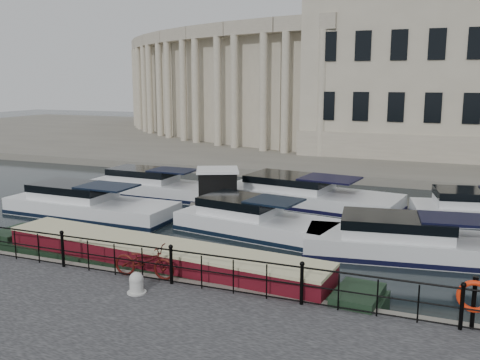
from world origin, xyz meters
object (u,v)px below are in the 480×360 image
mooring_bollard (136,283)px  harbour_hut (218,191)px  bicycle (144,261)px  life_ring_post (474,297)px  narrowboat (158,267)px

mooring_bollard → harbour_hut: harbour_hut is taller
mooring_bollard → harbour_hut: 12.39m
bicycle → life_ring_post: 9.28m
bicycle → narrowboat: size_ratio=0.13×
harbour_hut → bicycle: bearing=-102.3°
narrowboat → harbour_hut: size_ratio=4.19×
bicycle → harbour_hut: 11.18m
mooring_bollard → life_ring_post: (8.84, 1.08, 0.55)m
mooring_bollard → life_ring_post: size_ratio=0.46×
mooring_bollard → narrowboat: (-0.79, 2.54, -0.48)m
bicycle → harbour_hut: size_ratio=0.56×
narrowboat → harbour_hut: 9.76m
mooring_bollard → bicycle: bearing=111.0°
narrowboat → mooring_bollard: bearing=-67.7°
life_ring_post → bicycle: bearing=179.6°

